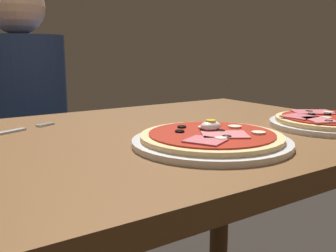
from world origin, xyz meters
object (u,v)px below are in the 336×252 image
Objects in this scene: diner_person at (26,147)px; pizza_across_left at (328,122)px; dining_table at (121,189)px; fork at (21,129)px; pizza_foreground at (212,139)px.

pizza_across_left is at bearing 116.50° from diner_person.
diner_person reaches higher than dining_table.
fork is at bearing 129.42° from dining_table.
pizza_across_left is (0.47, -0.18, 0.13)m from dining_table.
dining_table is 0.78m from diner_person.
dining_table is 0.27m from fork.
diner_person is at bearing 116.50° from pizza_across_left.
fork is 0.63m from diner_person.
diner_person is (0.15, 0.59, -0.19)m from fork.
diner_person is (-0.01, 0.78, -0.07)m from dining_table.
diner_person reaches higher than pizza_across_left.
diner_person is at bearing 97.30° from pizza_foreground.
fork reaches higher than dining_table.
pizza_foreground is 0.97m from diner_person.
dining_table is at bearing -50.58° from fork.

